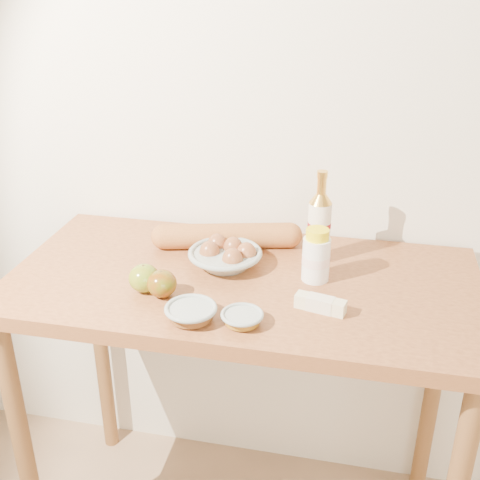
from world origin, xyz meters
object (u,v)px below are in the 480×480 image
Objects in this scene: table at (242,318)px; bourbon_bottle at (319,225)px; cream_bottle at (316,256)px; egg_bowl at (226,256)px; baguette at (227,236)px.

table is 4.77× the size of bourbon_bottle.
bourbon_bottle is at bearing 38.40° from table.
table is 0.32m from bourbon_bottle.
egg_bowl is at bearing -178.93° from cream_bottle.
egg_bowl is 0.60× the size of baguette.
cream_bottle reaches higher than baguette.
table is 0.26m from cream_bottle.
cream_bottle is 0.29m from baguette.
baguette reaches higher than table.
cream_bottle is 0.24m from egg_bowl.
cream_bottle reaches higher than egg_bowl.
bourbon_bottle is 0.98× the size of egg_bowl.
cream_bottle is at bearing -70.23° from bourbon_bottle.
cream_bottle is (0.00, -0.11, -0.04)m from bourbon_bottle.
table is at bearing -163.34° from cream_bottle.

